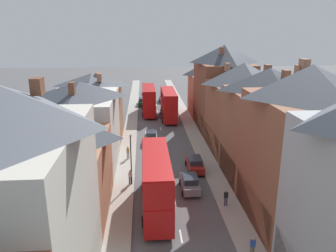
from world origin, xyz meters
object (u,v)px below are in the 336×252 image
(double_decker_bus_mid_street, at_px, (169,104))
(car_near_silver, at_px, (147,90))
(pedestrian_near_left, at_px, (253,246))
(car_parked_right_a, at_px, (142,101))
(double_decker_bus_lead, at_px, (149,100))
(car_parked_left_a, at_px, (190,183))
(car_mid_black, at_px, (151,136))
(pedestrian_mid_right, at_px, (128,152))
(pedestrian_near_right, at_px, (226,197))
(double_decker_bus_far_approaching, at_px, (156,181))
(car_near_blue, at_px, (195,164))
(street_lamp, at_px, (131,156))
(pedestrian_mid_left, at_px, (130,176))
(car_parked_left_b, at_px, (164,98))

(double_decker_bus_mid_street, xyz_separation_m, car_near_silver, (-3.59, 25.43, -2.01))
(double_decker_bus_mid_street, xyz_separation_m, pedestrian_near_left, (3.10, -39.37, -1.78))
(double_decker_bus_mid_street, distance_m, car_parked_right_a, 12.77)
(double_decker_bus_lead, distance_m, car_parked_left_a, 32.99)
(double_decker_bus_mid_street, height_order, car_mid_black, double_decker_bus_mid_street)
(pedestrian_mid_right, bearing_deg, pedestrian_near_right, -52.17)
(pedestrian_near_left, bearing_deg, double_decker_bus_far_approaching, 131.75)
(car_parked_left_a, relative_size, pedestrian_near_right, 2.61)
(double_decker_bus_mid_street, bearing_deg, car_mid_black, -105.57)
(double_decker_bus_far_approaching, xyz_separation_m, car_near_blue, (4.91, 8.29, -1.98))
(double_decker_bus_mid_street, bearing_deg, pedestrian_near_left, -85.50)
(car_parked_left_a, distance_m, street_lamp, 6.78)
(car_near_blue, relative_size, pedestrian_near_left, 2.83)
(car_near_silver, relative_size, pedestrian_near_right, 2.45)
(car_near_silver, distance_m, pedestrian_mid_right, 45.23)
(car_near_silver, height_order, street_lamp, street_lamp)
(car_near_silver, relative_size, pedestrian_mid_right, 2.45)
(double_decker_bus_lead, bearing_deg, pedestrian_near_left, -81.25)
(double_decker_bus_far_approaching, bearing_deg, double_decker_bus_mid_street, 83.56)
(double_decker_bus_lead, xyz_separation_m, car_mid_black, (0.01, -17.04, -1.98))
(double_decker_bus_far_approaching, distance_m, pedestrian_mid_right, 12.70)
(car_parked_right_a, relative_size, street_lamp, 0.83)
(double_decker_bus_mid_street, bearing_deg, double_decker_bus_far_approaching, -96.44)
(car_parked_left_a, relative_size, pedestrian_near_left, 2.61)
(pedestrian_mid_left, distance_m, pedestrian_mid_right, 7.24)
(pedestrian_near_right, relative_size, pedestrian_mid_left, 1.00)
(car_near_blue, bearing_deg, car_parked_left_a, -104.56)
(pedestrian_mid_left, bearing_deg, car_near_blue, 23.96)
(pedestrian_near_left, distance_m, street_lamp, 15.81)
(double_decker_bus_far_approaching, xyz_separation_m, car_parked_left_b, (3.61, 47.13, -1.96))
(pedestrian_mid_right, bearing_deg, car_parked_left_b, 79.08)
(car_parked_right_a, bearing_deg, double_decker_bus_lead, -80.21)
(double_decker_bus_mid_street, xyz_separation_m, pedestrian_near_right, (2.93, -32.13, -1.78))
(double_decker_bus_lead, distance_m, pedestrian_near_left, 44.07)
(double_decker_bus_lead, distance_m, double_decker_bus_mid_street, 5.50)
(double_decker_bus_lead, relative_size, car_parked_left_b, 2.52)
(car_parked_left_b, bearing_deg, car_parked_right_a, -143.50)
(car_parked_right_a, distance_m, pedestrian_near_right, 44.46)
(car_parked_right_a, bearing_deg, car_near_silver, 84.62)
(double_decker_bus_lead, height_order, pedestrian_near_right, double_decker_bus_lead)
(double_decker_bus_lead, distance_m, street_lamp, 30.91)
(car_mid_black, bearing_deg, pedestrian_near_right, -71.29)
(pedestrian_near_right, xyz_separation_m, pedestrian_mid_right, (-9.66, 12.44, 0.00))
(double_decker_bus_mid_street, height_order, car_near_blue, double_decker_bus_mid_street)
(pedestrian_near_right, distance_m, pedestrian_mid_left, 10.51)
(double_decker_bus_lead, xyz_separation_m, double_decker_bus_far_approaching, (0.00, -36.02, 0.00))
(car_near_silver, distance_m, car_parked_left_b, 10.79)
(double_decker_bus_far_approaching, xyz_separation_m, car_near_silver, (0.01, 57.30, -2.01))
(car_near_blue, distance_m, pedestrian_mid_left, 8.21)
(pedestrian_near_left, height_order, pedestrian_mid_left, same)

